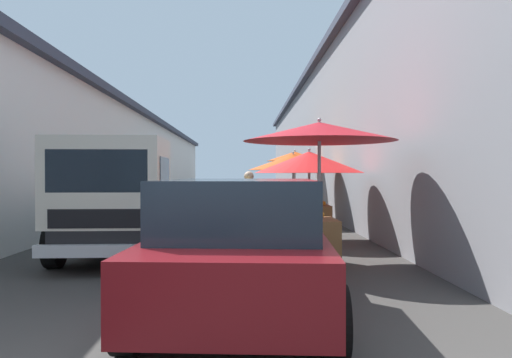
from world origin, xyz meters
The scene contains 12 objects.
ground centered at (13.50, 0.00, 0.00)m, with size 90.00×90.00×0.00m, color #3D3A38.
building_left_whitewash centered at (15.75, 7.09, 2.13)m, with size 49.80×7.50×4.24m.
building_right_concrete centered at (15.75, -7.09, 3.02)m, with size 49.80×7.50×6.02m.
fruit_stall_far_left centered at (11.73, -2.22, 1.70)m, with size 2.73×2.73×2.19m.
fruit_stall_mid_lane centered at (15.38, -2.66, 1.78)m, with size 2.14×2.14×2.43m.
fruit_stall_far_right centered at (5.02, -1.96, 1.84)m, with size 2.55×2.55×2.45m.
fruit_stall_near_left centered at (7.80, -2.20, 1.58)m, with size 2.45×2.45×2.09m.
hatchback_car centered at (2.26, -0.71, 0.74)m, with size 4.02×2.15×1.45m.
delivery_truck centered at (5.53, 1.45, 1.04)m, with size 4.96×2.06×2.08m.
vendor_by_crates centered at (7.66, -0.84, 0.90)m, with size 0.60×0.35×1.57m.
vendor_in_shade centered at (10.30, 2.58, 0.86)m, with size 0.43×0.49×1.51m.
parked_scooter centered at (10.15, -2.28, 0.45)m, with size 1.68×0.50×1.14m.
Camera 1 is at (-3.05, -0.72, 1.51)m, focal length 34.22 mm.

